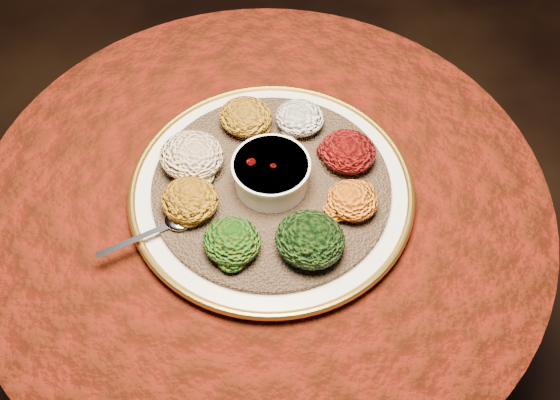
% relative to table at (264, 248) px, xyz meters
% --- Properties ---
extents(table, '(0.96, 0.96, 0.73)m').
position_rel_table_xyz_m(table, '(0.00, 0.00, 0.00)').
color(table, black).
rests_on(table, ground).
extents(platter, '(0.58, 0.58, 0.02)m').
position_rel_table_xyz_m(platter, '(0.02, 0.00, 0.19)').
color(platter, silver).
rests_on(platter, table).
extents(injera, '(0.50, 0.50, 0.01)m').
position_rel_table_xyz_m(injera, '(0.02, 0.00, 0.20)').
color(injera, brown).
rests_on(injera, platter).
extents(stew_bowl, '(0.13, 0.13, 0.05)m').
position_rel_table_xyz_m(stew_bowl, '(0.02, 0.00, 0.24)').
color(stew_bowl, white).
rests_on(stew_bowl, injera).
extents(spoon, '(0.10, 0.13, 0.01)m').
position_rel_table_xyz_m(spoon, '(-0.08, -0.14, 0.21)').
color(spoon, silver).
rests_on(spoon, injera).
extents(portion_ayib, '(0.08, 0.08, 0.04)m').
position_rel_table_xyz_m(portion_ayib, '(-0.00, 0.14, 0.23)').
color(portion_ayib, white).
rests_on(portion_ayib, injera).
extents(portion_kitfo, '(0.09, 0.09, 0.05)m').
position_rel_table_xyz_m(portion_kitfo, '(0.10, 0.11, 0.23)').
color(portion_kitfo, black).
rests_on(portion_kitfo, injera).
extents(portion_tikil, '(0.08, 0.08, 0.04)m').
position_rel_table_xyz_m(portion_tikil, '(0.15, 0.02, 0.23)').
color(portion_tikil, '#AE770E').
rests_on(portion_tikil, injera).
extents(portion_gomen, '(0.11, 0.10, 0.05)m').
position_rel_table_xyz_m(portion_gomen, '(0.12, -0.08, 0.23)').
color(portion_gomen, black).
rests_on(portion_gomen, injera).
extents(portion_mixveg, '(0.09, 0.08, 0.04)m').
position_rel_table_xyz_m(portion_mixveg, '(0.02, -0.13, 0.23)').
color(portion_mixveg, '#B0350B').
rests_on(portion_mixveg, injera).
extents(portion_kik, '(0.09, 0.09, 0.04)m').
position_rel_table_xyz_m(portion_kik, '(-0.07, -0.10, 0.23)').
color(portion_kik, '#9B650D').
rests_on(portion_kik, injera).
extents(portion_timatim, '(0.11, 0.10, 0.05)m').
position_rel_table_xyz_m(portion_timatim, '(-0.12, -0.02, 0.23)').
color(portion_timatim, maroon).
rests_on(portion_timatim, injera).
extents(portion_shiro, '(0.09, 0.09, 0.04)m').
position_rel_table_xyz_m(portion_shiro, '(-0.08, 0.10, 0.23)').
color(portion_shiro, '#986A12').
rests_on(portion_shiro, injera).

